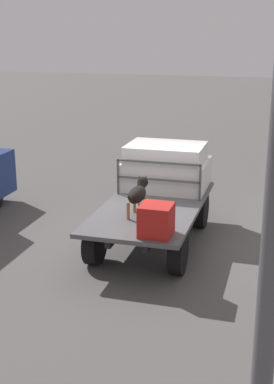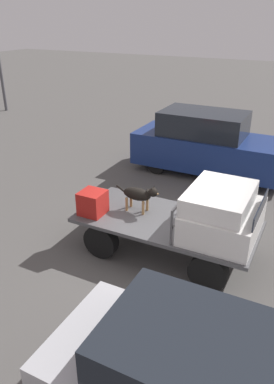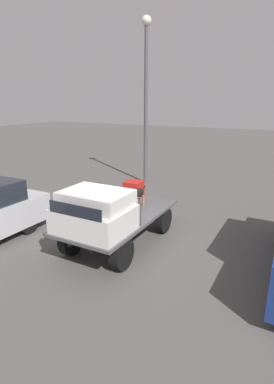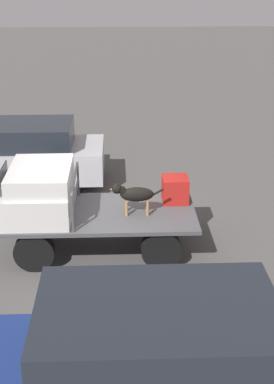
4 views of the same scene
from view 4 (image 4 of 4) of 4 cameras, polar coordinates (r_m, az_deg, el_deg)
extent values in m
plane|color=#514F4C|center=(11.16, -4.01, -5.99)|extent=(80.00, 80.00, 0.00)
cylinder|color=black|center=(10.41, -10.90, -6.26)|extent=(0.77, 0.24, 0.77)
cylinder|color=black|center=(11.76, -9.87, -2.53)|extent=(0.77, 0.24, 0.77)
cylinder|color=black|center=(10.32, 2.60, -6.11)|extent=(0.77, 0.24, 0.77)
cylinder|color=black|center=(11.68, 1.99, -2.36)|extent=(0.77, 0.24, 0.77)
cube|color=black|center=(10.55, -4.15, -3.72)|extent=(3.60, 0.10, 0.18)
cube|color=black|center=(11.14, -4.06, -2.18)|extent=(3.60, 0.10, 0.18)
cube|color=#4C4C4F|center=(10.79, -4.12, -2.31)|extent=(3.91, 1.87, 0.08)
cube|color=silver|center=(10.76, -10.63, -0.75)|extent=(1.39, 1.75, 0.60)
cube|color=silver|center=(10.56, -10.26, 1.66)|extent=(1.18, 1.61, 0.37)
cube|color=black|center=(10.72, -14.42, 1.30)|extent=(0.02, 1.43, 0.28)
cube|color=#4C4C4F|center=(9.87, -6.92, -2.32)|extent=(0.04, 0.04, 0.75)
cube|color=#4C4C4F|center=(11.42, -6.30, 1.40)|extent=(0.04, 0.04, 0.75)
cube|color=#4C4C4F|center=(10.50, -6.68, 1.45)|extent=(0.04, 1.71, 0.04)
cube|color=#4C4C4F|center=(10.64, -6.59, -0.32)|extent=(0.04, 1.71, 0.04)
cylinder|color=#9E7547|center=(10.51, -1.11, -1.77)|extent=(0.06, 0.06, 0.32)
cylinder|color=#9E7547|center=(10.70, -1.13, -1.28)|extent=(0.06, 0.06, 0.32)
cylinder|color=#9E7547|center=(10.52, 1.15, -1.73)|extent=(0.06, 0.06, 0.32)
cylinder|color=#9E7547|center=(10.72, 1.08, -1.24)|extent=(0.06, 0.06, 0.32)
ellipsoid|color=black|center=(10.51, 0.00, -0.25)|extent=(0.67, 0.28, 0.28)
sphere|color=#9E7547|center=(10.52, -1.00, -0.51)|extent=(0.13, 0.13, 0.13)
cylinder|color=black|center=(10.47, -1.55, 0.12)|extent=(0.20, 0.16, 0.19)
sphere|color=black|center=(10.45, -2.17, 0.37)|extent=(0.21, 0.21, 0.21)
cone|color=#9E7547|center=(10.45, -2.65, 0.28)|extent=(0.11, 0.11, 0.11)
cone|color=black|center=(10.36, -2.12, 0.69)|extent=(0.06, 0.08, 0.10)
cone|color=black|center=(10.47, -2.12, 0.93)|extent=(0.06, 0.08, 0.10)
cylinder|color=black|center=(10.52, 2.13, -0.07)|extent=(0.28, 0.04, 0.19)
cube|color=#AD1E19|center=(11.14, 4.09, 0.28)|extent=(0.53, 0.53, 0.53)
cylinder|color=black|center=(13.58, -7.23, 0.88)|extent=(0.60, 0.20, 0.60)
cylinder|color=black|center=(15.01, -6.78, 3.14)|extent=(0.60, 0.20, 0.60)
cube|color=#B7B7BC|center=(14.35, -12.62, 3.31)|extent=(4.49, 1.82, 0.82)
cube|color=#1E232B|center=(14.09, -11.97, 6.02)|extent=(2.47, 1.64, 0.59)
cylinder|color=black|center=(7.73, -12.32, -19.25)|extent=(0.60, 0.20, 0.60)
cylinder|color=black|center=(7.80, 11.46, -18.72)|extent=(0.60, 0.20, 0.60)
cube|color=#1E232B|center=(6.12, 2.22, -14.87)|extent=(2.68, 1.69, 0.76)
camera|label=1|loc=(15.35, 36.28, 14.12)|focal=50.00mm
camera|label=2|loc=(16.59, -13.63, 20.87)|focal=35.00mm
camera|label=3|loc=(9.12, -52.55, 3.87)|focal=28.00mm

